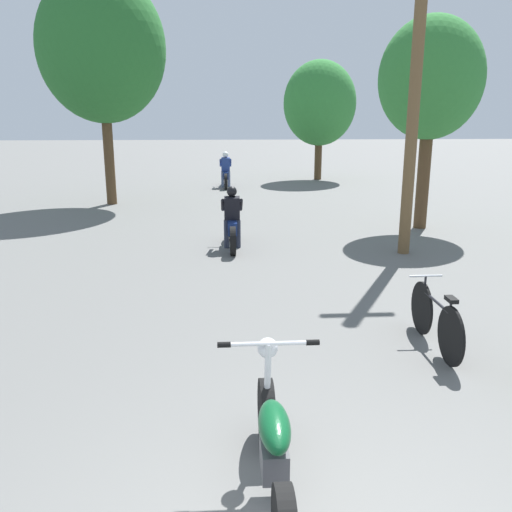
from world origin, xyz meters
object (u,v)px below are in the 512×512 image
at_px(bicycle_parked, 436,319).
at_px(roadside_tree_right_far, 320,103).
at_px(utility_pole, 415,91).
at_px(motorcycle_foreground, 274,448).
at_px(roadside_tree_right_near, 431,80).
at_px(motorcycle_rider_lead, 232,225).
at_px(motorcycle_rider_far, 226,174).
at_px(roadside_tree_left, 102,49).

bearing_deg(bicycle_parked, roadside_tree_right_far, 84.79).
bearing_deg(utility_pole, motorcycle_foreground, -115.22).
relative_size(roadside_tree_right_near, bicycle_parked, 3.11).
distance_m(utility_pole, roadside_tree_right_near, 2.90).
xyz_separation_m(roadside_tree_right_near, motorcycle_rider_lead, (-4.94, -1.83, -3.18)).
bearing_deg(bicycle_parked, roadside_tree_right_near, 71.39).
bearing_deg(motorcycle_foreground, roadside_tree_right_near, 64.44).
height_order(roadside_tree_right_near, roadside_tree_right_far, roadside_tree_right_near).
bearing_deg(motorcycle_rider_lead, motorcycle_rider_far, 90.33).
height_order(roadside_tree_right_far, motorcycle_foreground, roadside_tree_right_far).
height_order(utility_pole, roadside_tree_left, roadside_tree_left).
xyz_separation_m(roadside_tree_right_near, motorcycle_rider_far, (-5.00, 8.45, -3.16)).
xyz_separation_m(roadside_tree_right_near, bicycle_parked, (-2.48, -7.36, -3.31)).
distance_m(roadside_tree_right_far, roadside_tree_left, 10.31).
relative_size(roadside_tree_right_near, motorcycle_rider_lead, 2.62).
height_order(utility_pole, motorcycle_rider_lead, utility_pole).
bearing_deg(roadside_tree_left, roadside_tree_right_far, 38.69).
bearing_deg(motorcycle_rider_far, bicycle_parked, -80.95).
distance_m(utility_pole, roadside_tree_left, 10.35).
bearing_deg(roadside_tree_right_far, motorcycle_foreground, -100.79).
relative_size(roadside_tree_left, motorcycle_rider_far, 3.28).
bearing_deg(motorcycle_rider_far, motorcycle_foreground, -89.33).
relative_size(motorcycle_rider_far, bicycle_parked, 1.29).
relative_size(roadside_tree_right_far, roadside_tree_left, 0.73).
bearing_deg(roadside_tree_right_far, bicycle_parked, -95.21).
distance_m(roadside_tree_left, motorcycle_foreground, 15.57).
relative_size(roadside_tree_left, bicycle_parked, 4.24).
xyz_separation_m(roadside_tree_left, motorcycle_foreground, (4.00, -14.39, -4.40)).
bearing_deg(roadside_tree_right_far, motorcycle_rider_far, -150.99).
bearing_deg(utility_pole, roadside_tree_left, 137.13).
bearing_deg(bicycle_parked, motorcycle_rider_lead, 113.99).
relative_size(utility_pole, motorcycle_rider_lead, 3.25).
xyz_separation_m(roadside_tree_right_near, roadside_tree_left, (-8.79, 4.39, 1.13)).
relative_size(roadside_tree_left, motorcycle_foreground, 3.45).
xyz_separation_m(utility_pole, motorcycle_rider_far, (-3.71, 11.03, -2.79)).
relative_size(utility_pole, motorcycle_rider_far, 2.99).
relative_size(motorcycle_foreground, bicycle_parked, 1.23).
xyz_separation_m(roadside_tree_left, motorcycle_rider_far, (3.79, 4.06, -4.29)).
relative_size(utility_pole, motorcycle_foreground, 3.14).
bearing_deg(roadside_tree_right_far, utility_pole, -91.97).
distance_m(roadside_tree_left, motorcycle_rider_lead, 8.49).
distance_m(motorcycle_rider_far, bicycle_parked, 16.01).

